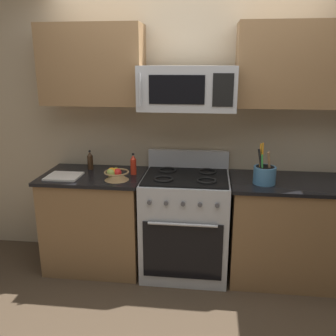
% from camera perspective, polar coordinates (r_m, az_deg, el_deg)
% --- Properties ---
extents(ground_plane, '(16.00, 16.00, 0.00)m').
position_cam_1_polar(ground_plane, '(3.03, 1.59, -22.26)').
color(ground_plane, '#473828').
extents(wall_back, '(8.00, 0.10, 2.60)m').
position_cam_1_polar(wall_back, '(3.50, 3.40, 6.52)').
color(wall_back, tan).
rests_on(wall_back, ground).
extents(counter_left, '(0.91, 0.64, 0.91)m').
position_cam_1_polar(counter_left, '(3.53, -11.24, -8.03)').
color(counter_left, olive).
rests_on(counter_left, ground).
extents(range_oven, '(0.76, 0.69, 1.09)m').
position_cam_1_polar(range_oven, '(3.37, 2.75, -8.61)').
color(range_oven, '#B2B5BA').
rests_on(range_oven, ground).
extents(counter_right, '(0.98, 0.64, 0.91)m').
position_cam_1_polar(counter_right, '(3.43, 17.72, -9.21)').
color(counter_right, olive).
rests_on(counter_right, ground).
extents(microwave, '(0.80, 0.44, 0.36)m').
position_cam_1_polar(microwave, '(3.10, 3.09, 12.40)').
color(microwave, '#B2B5BA').
extents(upper_cabinets_left, '(0.90, 0.34, 0.69)m').
position_cam_1_polar(upper_cabinets_left, '(3.39, -11.75, 15.51)').
color(upper_cabinets_left, olive).
extents(upper_cabinets_right, '(0.97, 0.34, 0.69)m').
position_cam_1_polar(upper_cabinets_right, '(3.30, 19.39, 14.96)').
color(upper_cabinets_right, olive).
extents(utensil_crock, '(0.19, 0.19, 0.35)m').
position_cam_1_polar(utensil_crock, '(3.13, 14.89, -0.91)').
color(utensil_crock, teal).
rests_on(utensil_crock, counter_right).
extents(fruit_basket, '(0.22, 0.22, 0.11)m').
position_cam_1_polar(fruit_basket, '(3.17, -8.21, -0.99)').
color(fruit_basket, '#9E7A4C').
rests_on(fruit_basket, counter_left).
extents(cutting_board, '(0.29, 0.26, 0.02)m').
position_cam_1_polar(cutting_board, '(3.35, -16.03, -1.25)').
color(cutting_board, silver).
rests_on(cutting_board, counter_left).
extents(bottle_soy, '(0.05, 0.05, 0.18)m').
position_cam_1_polar(bottle_soy, '(3.52, -12.11, 1.13)').
color(bottle_soy, '#382314').
rests_on(bottle_soy, counter_left).
extents(bottle_hot_sauce, '(0.05, 0.05, 0.20)m').
position_cam_1_polar(bottle_hot_sauce, '(3.29, -5.46, 0.50)').
color(bottle_hot_sauce, red).
rests_on(bottle_hot_sauce, counter_left).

